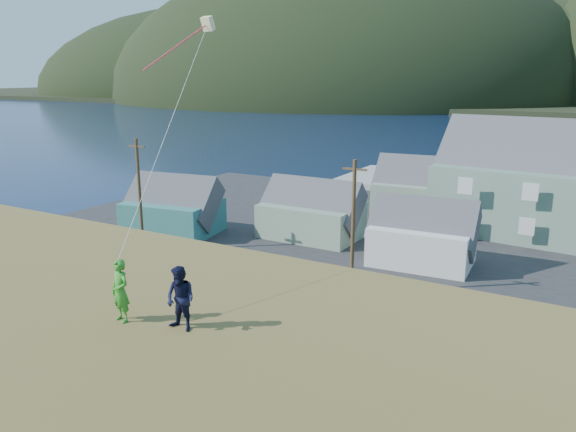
# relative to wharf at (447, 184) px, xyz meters

# --- Properties ---
(ground) EXTENTS (900.00, 900.00, 0.00)m
(ground) POSITION_rel_wharf_xyz_m (6.00, -40.00, -0.45)
(ground) COLOR #0A1638
(ground) RESTS_ON ground
(grass_strip) EXTENTS (110.00, 8.00, 0.10)m
(grass_strip) POSITION_rel_wharf_xyz_m (6.00, -42.00, -0.40)
(grass_strip) COLOR #4C3D19
(grass_strip) RESTS_ON ground
(waterfront_lot) EXTENTS (72.00, 36.00, 0.12)m
(waterfront_lot) POSITION_rel_wharf_xyz_m (6.00, -23.00, -0.39)
(waterfront_lot) COLOR #28282B
(waterfront_lot) RESTS_ON ground
(wharf) EXTENTS (26.00, 14.00, 0.90)m
(wharf) POSITION_rel_wharf_xyz_m (0.00, 0.00, 0.00)
(wharf) COLOR gray
(wharf) RESTS_ON ground
(shed_teal) EXTENTS (8.87, 6.77, 6.44)m
(shed_teal) POSITION_rel_wharf_xyz_m (-15.82, -33.16, 1.96)
(shed_teal) COLOR #31736C
(shed_teal) RESTS_ON waterfront_lot
(shed_palegreen_near) EXTENTS (8.69, 5.51, 6.26)m
(shed_palegreen_near) POSITION_rel_wharf_xyz_m (-4.53, -28.29, 1.92)
(shed_palegreen_near) COLOR slate
(shed_palegreen_near) RESTS_ON waterfront_lot
(shed_white) EXTENTS (7.98, 5.57, 6.12)m
(shed_white) POSITION_rel_wharf_xyz_m (5.89, -30.47, 1.91)
(shed_white) COLOR silver
(shed_white) RESTS_ON waterfront_lot
(shed_palegreen_far) EXTENTS (11.37, 7.09, 7.33)m
(shed_palegreen_far) POSITION_rel_wharf_xyz_m (2.30, -15.98, 2.35)
(shed_palegreen_far) COLOR gray
(shed_palegreen_far) RESTS_ON waterfront_lot
(utility_poles) EXTENTS (37.47, 0.24, 9.22)m
(utility_poles) POSITION_rel_wharf_xyz_m (4.26, -38.50, 4.16)
(utility_poles) COLOR #47331E
(utility_poles) RESTS_ON waterfront_lot
(parked_cars) EXTENTS (23.08, 12.36, 1.43)m
(parked_cars) POSITION_rel_wharf_xyz_m (-3.03, -19.07, 0.35)
(parked_cars) COLOR silver
(parked_cars) RESTS_ON waterfront_lot
(kite_flyer_green) EXTENTS (0.72, 0.55, 1.78)m
(kite_flyer_green) POSITION_rel_wharf_xyz_m (5.88, -59.74, 7.64)
(kite_flyer_green) COLOR #319027
(kite_flyer_green) RESTS_ON hillside
(kite_flyer_navy) EXTENTS (0.88, 0.69, 1.77)m
(kite_flyer_navy) POSITION_rel_wharf_xyz_m (7.68, -59.34, 7.64)
(kite_flyer_navy) COLOR black
(kite_flyer_navy) RESTS_ON hillside
(kite_rig) EXTENTS (2.26, 4.51, 11.42)m
(kite_rig) POSITION_rel_wharf_xyz_m (2.60, -51.55, 15.10)
(kite_rig) COLOR #FBFABF
(kite_rig) RESTS_ON ground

